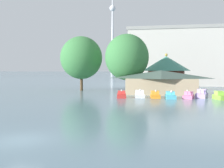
{
  "coord_description": "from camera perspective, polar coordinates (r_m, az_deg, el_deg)",
  "views": [
    {
      "loc": [
        9.2,
        -16.03,
        4.79
      ],
      "look_at": [
        3.33,
        17.13,
        2.98
      ],
      "focal_mm": 41.26,
      "sensor_mm": 36.0,
      "label": 1
    }
  ],
  "objects": [
    {
      "name": "ground_plane",
      "position": [
        19.1,
        -19.57,
        -11.62
      ],
      "size": [
        2000.0,
        2000.0,
        0.0
      ],
      "primitive_type": "plane",
      "color": "slate"
    },
    {
      "name": "pedal_boat_red",
      "position": [
        44.94,
        2.12,
        -2.42
      ],
      "size": [
        1.95,
        3.08,
        1.5
      ],
      "rotation": [
        0.0,
        0.0,
        -1.42
      ],
      "color": "red",
      "rests_on": "ground"
    },
    {
      "name": "pedal_boat_white",
      "position": [
        45.4,
        6.15,
        -2.34
      ],
      "size": [
        2.0,
        2.69,
        1.56
      ],
      "rotation": [
        0.0,
        0.0,
        -1.43
      ],
      "color": "white",
      "rests_on": "ground"
    },
    {
      "name": "pedal_boat_orange",
      "position": [
        44.78,
        9.53,
        -2.45
      ],
      "size": [
        1.83,
        2.42,
        1.48
      ],
      "rotation": [
        0.0,
        0.0,
        -1.45
      ],
      "color": "orange",
      "rests_on": "ground"
    },
    {
      "name": "pedal_boat_cyan",
      "position": [
        44.65,
        12.82,
        -2.54
      ],
      "size": [
        1.83,
        2.93,
        1.47
      ],
      "rotation": [
        0.0,
        0.0,
        -1.49
      ],
      "color": "#4CB7CC",
      "rests_on": "ground"
    },
    {
      "name": "pedal_boat_pink",
      "position": [
        45.56,
        16.6,
        -2.49
      ],
      "size": [
        2.19,
        2.68,
        1.55
      ],
      "rotation": [
        0.0,
        0.0,
        -1.87
      ],
      "color": "pink",
      "rests_on": "ground"
    },
    {
      "name": "pedal_boat_lavender",
      "position": [
        47.16,
        19.24,
        -2.19
      ],
      "size": [
        2.5,
        3.11,
        1.7
      ],
      "rotation": [
        0.0,
        0.0,
        -1.92
      ],
      "color": "#B299D8",
      "rests_on": "ground"
    },
    {
      "name": "pedal_boat_lime",
      "position": [
        45.86,
        23.0,
        -2.48
      ],
      "size": [
        2.38,
        3.32,
        1.53
      ],
      "rotation": [
        0.0,
        0.0,
        -1.32
      ],
      "color": "#8CCC3F",
      "rests_on": "ground"
    },
    {
      "name": "boathouse",
      "position": [
        51.84,
        10.81,
        0.5
      ],
      "size": [
        14.62,
        6.6,
        4.77
      ],
      "color": "tan",
      "rests_on": "ground"
    },
    {
      "name": "green_roof_pavilion",
      "position": [
        64.91,
        11.9,
        2.92
      ],
      "size": [
        11.71,
        11.71,
        8.91
      ],
      "color": "brown",
      "rests_on": "ground"
    },
    {
      "name": "shoreline_tree_tall_left",
      "position": [
        61.07,
        -6.81,
        5.79
      ],
      "size": [
        9.79,
        9.79,
        12.7
      ],
      "color": "brown",
      "rests_on": "ground"
    },
    {
      "name": "shoreline_tree_mid",
      "position": [
        55.4,
        3.31,
        5.96
      ],
      "size": [
        9.35,
        9.35,
        12.51
      ],
      "color": "brown",
      "rests_on": "ground"
    },
    {
      "name": "background_building_block",
      "position": [
        88.36,
        16.78,
        5.72
      ],
      "size": [
        39.45,
        18.48,
        18.09
      ],
      "color": "beige",
      "rests_on": "ground"
    },
    {
      "name": "distant_broadcast_tower",
      "position": [
        358.57,
        0.11,
        14.2
      ],
      "size": [
        8.08,
        8.08,
        177.39
      ],
      "color": "silver",
      "rests_on": "ground"
    }
  ]
}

